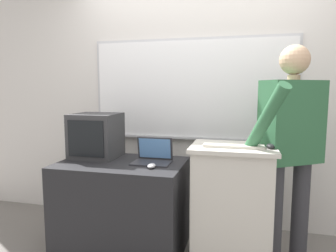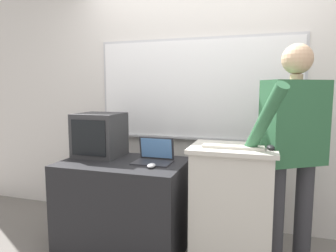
% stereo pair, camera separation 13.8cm
% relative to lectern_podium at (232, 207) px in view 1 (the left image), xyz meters
% --- Properties ---
extents(back_wall, '(6.40, 0.17, 2.82)m').
position_rel_lectern_podium_xyz_m(back_wall, '(-0.37, 0.80, 0.92)').
color(back_wall, silver).
rests_on(back_wall, ground_plane).
extents(lectern_podium, '(0.62, 0.48, 0.96)m').
position_rel_lectern_podium_xyz_m(lectern_podium, '(0.00, 0.00, 0.00)').
color(lectern_podium, '#BCB7AD').
rests_on(lectern_podium, ground_plane).
extents(side_desk, '(1.04, 0.68, 0.78)m').
position_rel_lectern_podium_xyz_m(side_desk, '(-0.91, 0.03, -0.10)').
color(side_desk, black).
rests_on(side_desk, ground_plane).
extents(person_presenter, '(0.62, 0.74, 1.71)m').
position_rel_lectern_podium_xyz_m(person_presenter, '(0.42, 0.14, 0.52)').
color(person_presenter, '#333338').
rests_on(person_presenter, ground_plane).
extents(laptop, '(0.31, 0.24, 0.20)m').
position_rel_lectern_podium_xyz_m(laptop, '(-0.65, 0.10, 0.35)').
color(laptop, '#28282D').
rests_on(laptop, side_desk).
extents(wireless_keyboard, '(0.43, 0.12, 0.02)m').
position_rel_lectern_podium_xyz_m(wireless_keyboard, '(0.00, -0.06, 0.49)').
color(wireless_keyboard, beige).
rests_on(wireless_keyboard, lectern_podium).
extents(computer_mouse_by_laptop, '(0.06, 0.10, 0.03)m').
position_rel_lectern_podium_xyz_m(computer_mouse_by_laptop, '(-0.61, -0.09, 0.31)').
color(computer_mouse_by_laptop, '#BCBCC1').
rests_on(computer_mouse_by_laptop, side_desk).
extents(computer_mouse_by_keyboard, '(0.06, 0.10, 0.03)m').
position_rel_lectern_podium_xyz_m(computer_mouse_by_keyboard, '(0.26, -0.04, 0.50)').
color(computer_mouse_by_keyboard, black).
rests_on(computer_mouse_by_keyboard, lectern_podium).
extents(crt_monitor, '(0.40, 0.38, 0.39)m').
position_rel_lectern_podium_xyz_m(crt_monitor, '(-1.21, 0.16, 0.49)').
color(crt_monitor, '#333335').
rests_on(crt_monitor, side_desk).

